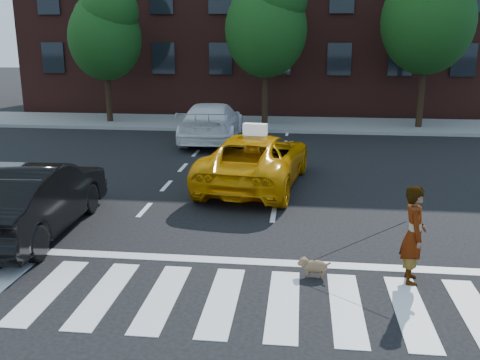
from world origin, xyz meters
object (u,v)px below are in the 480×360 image
Objects in this scene: taxi at (256,160)px; tree_right at (430,9)px; black_sedan at (32,198)px; dog at (313,266)px; woman at (414,235)px; tree_left at (105,29)px; white_suv at (212,122)px; tree_mid at (267,19)px.

tree_right is at bearing -115.94° from taxi.
black_sedan is (-11.07, -14.40, -4.46)m from tree_right.
black_sedan is at bearing 172.79° from dog.
woman is (3.25, -5.90, 0.12)m from taxi.
taxi reaches higher than dog.
tree_right is 17.43m from dog.
black_sedan is at bearing -76.59° from tree_left.
tree_right is (14.50, -0.00, 0.82)m from tree_left.
black_sedan is 8.10× the size of dog.
white_suv is at bearing 27.66° from woman.
dog is at bearing -59.26° from tree_left.
tree_mid is at bearing -0.00° from tree_left.
tree_mid is at bearing 103.74° from dog.
black_sedan is at bearing 82.20° from woman.
tree_left reaches higher than taxi.
tree_mid is at bearing 180.00° from tree_right.
dog is (1.55, -5.89, -0.55)m from taxi.
dog is at bearing -107.63° from tree_right.
tree_right is 18.70m from black_sedan.
tree_left is 0.84× the size of tree_right.
black_sedan is at bearing 52.05° from taxi.
tree_mid reaches higher than white_suv.
taxi is (-6.60, -10.00, -4.51)m from tree_right.
tree_left is 1.20× the size of white_suv.
tree_left is at bearing -78.67° from black_sedan.
white_suv is 8.95× the size of dog.
woman is at bearing -77.06° from tree_mid.
tree_mid is at bearing -107.86° from black_sedan.
black_sedan is at bearing -127.55° from tree_right.
tree_mid is 1.32× the size of white_suv.
tree_right is at bearing -159.29° from white_suv.
dog is at bearing 112.22° from taxi.
black_sedan is 0.91× the size of white_suv.
woman is at bearing 113.13° from white_suv.
taxi is at bearing -137.53° from black_sedan.
tree_left reaches higher than dog.
white_suv is at bearing -62.40° from taxi.
dog is at bearing 93.02° from woman.
black_sedan is (-4.07, -14.40, -4.05)m from tree_mid.
tree_left is at bearing 180.00° from tree_right.
black_sedan is (-4.47, -4.40, 0.05)m from taxi.
black_sedan is 7.86m from woman.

